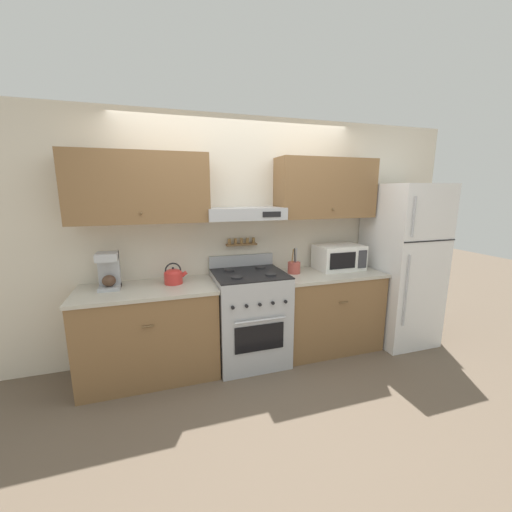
{
  "coord_description": "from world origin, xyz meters",
  "views": [
    {
      "loc": [
        -0.88,
        -2.66,
        1.78
      ],
      "look_at": [
        0.06,
        0.27,
        1.14
      ],
      "focal_mm": 22.0,
      "sensor_mm": 36.0,
      "label": 1
    }
  ],
  "objects_px": {
    "stove_range": "(250,317)",
    "utensil_crock": "(294,267)",
    "coffee_maker": "(109,271)",
    "microwave": "(339,257)",
    "refrigerator": "(401,264)",
    "tea_kettle": "(174,276)"
  },
  "relations": [
    {
      "from": "microwave",
      "to": "utensil_crock",
      "type": "relative_size",
      "value": 1.9
    },
    {
      "from": "refrigerator",
      "to": "utensil_crock",
      "type": "distance_m",
      "value": 1.33
    },
    {
      "from": "tea_kettle",
      "to": "coffee_maker",
      "type": "bearing_deg",
      "value": 177.27
    },
    {
      "from": "stove_range",
      "to": "utensil_crock",
      "type": "distance_m",
      "value": 0.72
    },
    {
      "from": "coffee_maker",
      "to": "stove_range",
      "type": "bearing_deg",
      "value": -5.14
    },
    {
      "from": "refrigerator",
      "to": "microwave",
      "type": "relative_size",
      "value": 3.52
    },
    {
      "from": "stove_range",
      "to": "microwave",
      "type": "relative_size",
      "value": 2.06
    },
    {
      "from": "coffee_maker",
      "to": "microwave",
      "type": "height_order",
      "value": "coffee_maker"
    },
    {
      "from": "coffee_maker",
      "to": "utensil_crock",
      "type": "relative_size",
      "value": 1.22
    },
    {
      "from": "refrigerator",
      "to": "tea_kettle",
      "type": "distance_m",
      "value": 2.61
    },
    {
      "from": "stove_range",
      "to": "microwave",
      "type": "xyz_separation_m",
      "value": [
        1.11,
        0.11,
        0.55
      ]
    },
    {
      "from": "refrigerator",
      "to": "utensil_crock",
      "type": "relative_size",
      "value": 6.68
    },
    {
      "from": "utensil_crock",
      "to": "stove_range",
      "type": "bearing_deg",
      "value": -170.4
    },
    {
      "from": "utensil_crock",
      "to": "refrigerator",
      "type": "bearing_deg",
      "value": -6.14
    },
    {
      "from": "stove_range",
      "to": "coffee_maker",
      "type": "relative_size",
      "value": 3.2
    },
    {
      "from": "tea_kettle",
      "to": "coffee_maker",
      "type": "xyz_separation_m",
      "value": [
        -0.58,
        0.03,
        0.09
      ]
    },
    {
      "from": "tea_kettle",
      "to": "utensil_crock",
      "type": "xyz_separation_m",
      "value": [
        1.29,
        0.0,
        -0.01
      ]
    },
    {
      "from": "refrigerator",
      "to": "coffee_maker",
      "type": "height_order",
      "value": "refrigerator"
    },
    {
      "from": "stove_range",
      "to": "tea_kettle",
      "type": "relative_size",
      "value": 4.81
    },
    {
      "from": "microwave",
      "to": "tea_kettle",
      "type": "bearing_deg",
      "value": -179.45
    },
    {
      "from": "refrigerator",
      "to": "tea_kettle",
      "type": "height_order",
      "value": "refrigerator"
    },
    {
      "from": "coffee_maker",
      "to": "microwave",
      "type": "xyz_separation_m",
      "value": [
        2.43,
        -0.01,
        -0.03
      ]
    }
  ]
}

